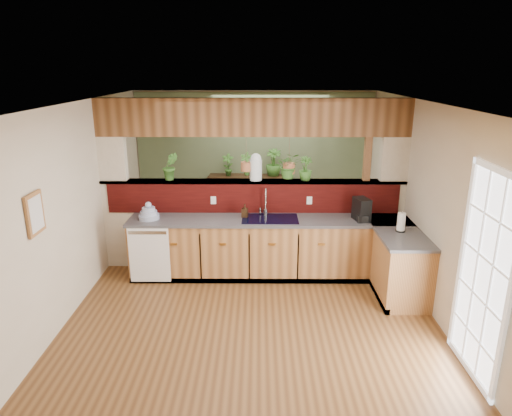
{
  "coord_description": "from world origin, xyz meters",
  "views": [
    {
      "loc": [
        0.09,
        -5.35,
        3.03
      ],
      "look_at": [
        0.05,
        0.7,
        1.15
      ],
      "focal_mm": 32.0,
      "sensor_mm": 36.0,
      "label": 1
    }
  ],
  "objects_px": {
    "paper_towel": "(401,222)",
    "glass_jar": "(256,167)",
    "faucet": "(265,201)",
    "dish_stack": "(149,214)",
    "shelving_console": "(248,201)",
    "coffee_maker": "(362,210)",
    "soap_dispenser": "(245,211)"
  },
  "relations": [
    {
      "from": "dish_stack",
      "to": "shelving_console",
      "type": "height_order",
      "value": "dish_stack"
    },
    {
      "from": "coffee_maker",
      "to": "shelving_console",
      "type": "xyz_separation_m",
      "value": [
        -1.69,
        2.34,
        -0.55
      ]
    },
    {
      "from": "faucet",
      "to": "shelving_console",
      "type": "distance_m",
      "value": 2.23
    },
    {
      "from": "faucet",
      "to": "glass_jar",
      "type": "xyz_separation_m",
      "value": [
        -0.14,
        0.21,
        0.47
      ]
    },
    {
      "from": "soap_dispenser",
      "to": "shelving_console",
      "type": "bearing_deg",
      "value": 90.02
    },
    {
      "from": "faucet",
      "to": "glass_jar",
      "type": "distance_m",
      "value": 0.53
    },
    {
      "from": "shelving_console",
      "to": "faucet",
      "type": "bearing_deg",
      "value": -78.04
    },
    {
      "from": "dish_stack",
      "to": "faucet",
      "type": "bearing_deg",
      "value": 5.96
    },
    {
      "from": "faucet",
      "to": "glass_jar",
      "type": "height_order",
      "value": "glass_jar"
    },
    {
      "from": "soap_dispenser",
      "to": "paper_towel",
      "type": "relative_size",
      "value": 0.71
    },
    {
      "from": "faucet",
      "to": "coffee_maker",
      "type": "relative_size",
      "value": 1.28
    },
    {
      "from": "paper_towel",
      "to": "glass_jar",
      "type": "distance_m",
      "value": 2.23
    },
    {
      "from": "paper_towel",
      "to": "shelving_console",
      "type": "height_order",
      "value": "paper_towel"
    },
    {
      "from": "dish_stack",
      "to": "paper_towel",
      "type": "distance_m",
      "value": 3.56
    },
    {
      "from": "glass_jar",
      "to": "paper_towel",
      "type": "bearing_deg",
      "value": -24.53
    },
    {
      "from": "shelving_console",
      "to": "dish_stack",
      "type": "bearing_deg",
      "value": -117.56
    },
    {
      "from": "soap_dispenser",
      "to": "coffee_maker",
      "type": "bearing_deg",
      "value": -4.68
    },
    {
      "from": "glass_jar",
      "to": "faucet",
      "type": "bearing_deg",
      "value": -56.5
    },
    {
      "from": "dish_stack",
      "to": "coffee_maker",
      "type": "relative_size",
      "value": 0.91
    },
    {
      "from": "dish_stack",
      "to": "glass_jar",
      "type": "distance_m",
      "value": 1.72
    },
    {
      "from": "coffee_maker",
      "to": "shelving_console",
      "type": "distance_m",
      "value": 2.93
    },
    {
      "from": "paper_towel",
      "to": "glass_jar",
      "type": "height_order",
      "value": "glass_jar"
    },
    {
      "from": "coffee_maker",
      "to": "glass_jar",
      "type": "height_order",
      "value": "glass_jar"
    },
    {
      "from": "glass_jar",
      "to": "soap_dispenser",
      "type": "bearing_deg",
      "value": -118.43
    },
    {
      "from": "coffee_maker",
      "to": "paper_towel",
      "type": "relative_size",
      "value": 1.18
    },
    {
      "from": "glass_jar",
      "to": "dish_stack",
      "type": "bearing_deg",
      "value": -165.86
    },
    {
      "from": "soap_dispenser",
      "to": "faucet",
      "type": "bearing_deg",
      "value": 15.18
    },
    {
      "from": "shelving_console",
      "to": "soap_dispenser",
      "type": "bearing_deg",
      "value": -86.2
    },
    {
      "from": "dish_stack",
      "to": "shelving_console",
      "type": "distance_m",
      "value": 2.73
    },
    {
      "from": "faucet",
      "to": "dish_stack",
      "type": "xyz_separation_m",
      "value": [
        -1.7,
        -0.18,
        -0.15
      ]
    },
    {
      "from": "coffee_maker",
      "to": "faucet",
      "type": "bearing_deg",
      "value": 156.09
    },
    {
      "from": "shelving_console",
      "to": "paper_towel",
      "type": "bearing_deg",
      "value": -49.0
    }
  ]
}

